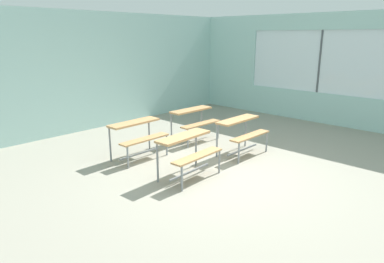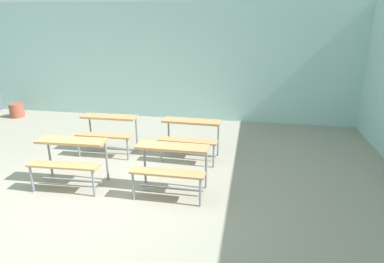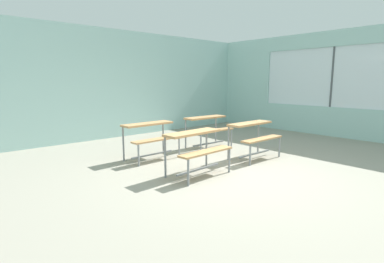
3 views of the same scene
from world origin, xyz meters
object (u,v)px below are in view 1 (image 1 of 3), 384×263
desk_bench_r1c1 (194,117)px  desk_bench_r0c1 (242,128)px  desk_bench_r1c0 (138,131)px  desk_bench_r0c0 (188,146)px

desk_bench_r1c1 → desk_bench_r0c1: bearing=-89.2°
desk_bench_r1c0 → desk_bench_r1c1: size_ratio=0.99×
desk_bench_r0c1 → desk_bench_r1c1: (0.03, 1.37, 0.00)m
desk_bench_r0c1 → desk_bench_r1c0: size_ratio=1.00×
desk_bench_r0c0 → desk_bench_r1c0: 1.41m
desk_bench_r0c0 → desk_bench_r0c1: 1.63m
desk_bench_r0c1 → desk_bench_r1c0: (-1.62, 1.37, 0.00)m
desk_bench_r0c0 → desk_bench_r1c1: bearing=37.6°
desk_bench_r1c0 → desk_bench_r1c1: bearing=-0.9°
desk_bench_r0c1 → desk_bench_r1c1: 1.37m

